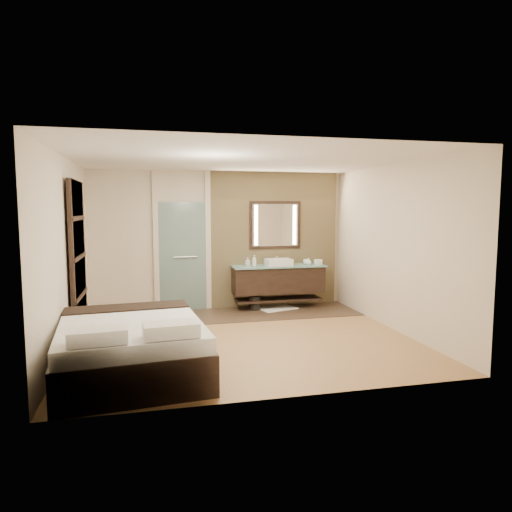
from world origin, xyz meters
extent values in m
plane|color=olive|center=(0.00, 0.00, 0.00)|extent=(5.00, 5.00, 0.00)
cube|color=#3A2E20|center=(0.60, 1.60, 0.01)|extent=(3.80, 1.30, 0.01)
cube|color=tan|center=(1.10, 2.21, 1.35)|extent=(2.60, 0.08, 2.70)
cube|color=black|center=(1.10, 1.92, 0.57)|extent=(1.80, 0.50, 0.50)
cube|color=black|center=(1.10, 1.92, 0.18)|extent=(1.71, 0.45, 0.04)
cube|color=#87CECD|center=(1.10, 1.90, 0.85)|extent=(1.85, 0.55, 0.03)
cube|color=white|center=(1.10, 1.90, 0.93)|extent=(0.50, 0.38, 0.13)
cylinder|color=silver|center=(1.10, 2.09, 0.95)|extent=(0.03, 0.03, 0.18)
cylinder|color=silver|center=(1.10, 2.05, 1.03)|extent=(0.02, 0.10, 0.02)
cube|color=black|center=(1.10, 2.16, 1.65)|extent=(1.06, 0.03, 0.96)
cube|color=white|center=(1.10, 2.15, 1.65)|extent=(0.94, 0.01, 0.84)
cube|color=#FFE7BF|center=(0.70, 2.14, 1.65)|extent=(0.07, 0.01, 0.80)
cube|color=#FFE7BF|center=(1.50, 2.14, 1.65)|extent=(0.07, 0.01, 0.80)
cube|color=#9EC8C2|center=(-0.75, 2.20, 1.05)|extent=(0.90, 0.05, 2.10)
cylinder|color=silver|center=(-0.70, 2.15, 1.05)|extent=(0.45, 0.03, 0.03)
cube|color=beige|center=(-1.25, 2.21, 1.35)|extent=(0.10, 0.08, 2.70)
cube|color=beige|center=(-0.25, 2.21, 1.35)|extent=(0.10, 0.08, 2.70)
cube|color=black|center=(-2.43, 0.60, 1.20)|extent=(0.06, 1.20, 2.40)
cube|color=#F5ECCE|center=(-2.41, 0.60, 0.37)|extent=(0.02, 1.06, 0.52)
cube|color=#F5ECCE|center=(-2.41, 0.60, 0.96)|extent=(0.02, 1.06, 0.52)
cube|color=#F5ECCE|center=(-2.41, 0.60, 1.54)|extent=(0.02, 1.06, 0.52)
cube|color=#F5ECCE|center=(-2.41, 0.60, 2.13)|extent=(0.02, 1.06, 0.52)
cube|color=black|center=(-1.62, -1.15, 0.23)|extent=(1.84, 2.22, 0.46)
cube|color=silver|center=(-1.62, -1.15, 0.55)|extent=(1.79, 2.16, 0.19)
cube|color=black|center=(-1.69, -0.38, 0.64)|extent=(1.64, 0.61, 0.04)
cube|color=silver|center=(-1.90, -2.01, 0.72)|extent=(0.60, 0.36, 0.14)
cube|color=silver|center=(-1.18, -1.94, 0.72)|extent=(0.60, 0.36, 0.14)
cube|color=white|center=(1.05, 1.85, 0.02)|extent=(0.84, 0.70, 0.02)
cylinder|color=black|center=(0.61, 1.85, 0.14)|extent=(0.23, 0.23, 0.28)
cube|color=silver|center=(1.92, 1.87, 0.92)|extent=(0.13, 0.13, 0.10)
imported|color=silver|center=(0.59, 1.84, 0.97)|extent=(0.11, 0.11, 0.22)
imported|color=#B2B2B2|center=(0.51, 2.05, 0.94)|extent=(0.09, 0.09, 0.16)
imported|color=silver|center=(1.70, 1.83, 0.93)|extent=(0.14, 0.14, 0.14)
imported|color=white|center=(1.71, 1.98, 0.91)|extent=(0.16, 0.16, 0.10)
camera|label=1|loc=(-1.38, -6.67, 1.99)|focal=32.00mm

